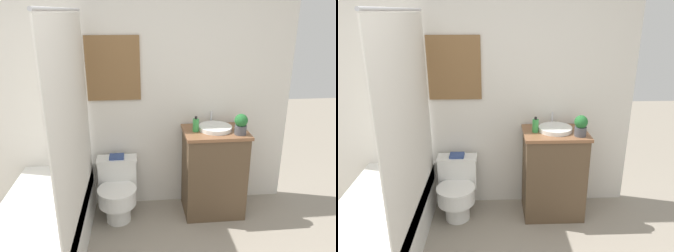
% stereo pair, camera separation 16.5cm
% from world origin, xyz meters
% --- Properties ---
extents(wall_back, '(3.19, 0.07, 2.50)m').
position_xyz_m(wall_back, '(-0.00, 1.98, 1.25)').
color(wall_back, silver).
rests_on(wall_back, ground_plane).
extents(shower_area, '(0.68, 1.53, 1.98)m').
position_xyz_m(shower_area, '(-0.74, 1.19, 0.29)').
color(shower_area, white).
rests_on(shower_area, ground_plane).
extents(toilet, '(0.39, 0.50, 0.59)m').
position_xyz_m(toilet, '(-0.17, 1.70, 0.30)').
color(toilet, white).
rests_on(toilet, ground_plane).
extents(vanity, '(0.61, 0.45, 0.88)m').
position_xyz_m(vanity, '(0.79, 1.72, 0.44)').
color(vanity, brown).
rests_on(vanity, ground_plane).
extents(sink, '(0.32, 0.36, 0.13)m').
position_xyz_m(sink, '(0.79, 1.74, 0.90)').
color(sink, white).
rests_on(sink, vanity).
extents(soap_bottle, '(0.06, 0.06, 0.15)m').
position_xyz_m(soap_bottle, '(0.59, 1.72, 0.95)').
color(soap_bottle, green).
rests_on(soap_bottle, vanity).
extents(potted_plant, '(0.12, 0.12, 0.20)m').
position_xyz_m(potted_plant, '(0.99, 1.60, 0.98)').
color(potted_plant, '#4C4C51').
rests_on(potted_plant, vanity).
extents(book_on_tank, '(0.14, 0.12, 0.02)m').
position_xyz_m(book_on_tank, '(-0.17, 1.83, 0.60)').
color(book_on_tank, '#33477F').
rests_on(book_on_tank, toilet).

